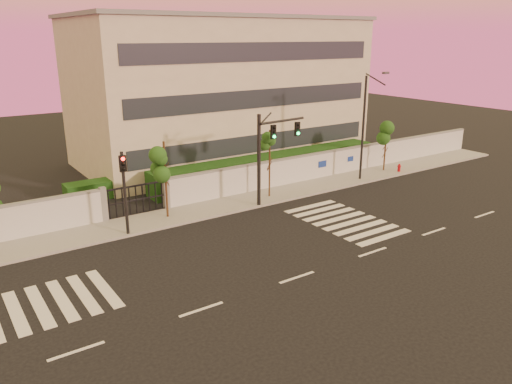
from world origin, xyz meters
The scene contains 13 objects.
ground centered at (0.00, 0.00, 0.00)m, with size 120.00×120.00×0.00m, color black.
sidewalk centered at (0.00, 10.50, 0.07)m, with size 60.00×3.00×0.15m, color gray.
perimeter_wall centered at (0.10, 12.00, 1.07)m, with size 60.00×0.36×2.20m.
hedge_row centered at (1.17, 14.74, 0.82)m, with size 41.00×4.25×1.80m.
institutional_building centered at (9.00, 21.99, 6.16)m, with size 24.40×12.40×12.25m.
road_markings centered at (-1.58, 3.76, 0.01)m, with size 57.00×7.62×0.02m.
street_tree_d centered at (-1.61, 10.52, 3.53)m, with size 1.61×1.28×4.80m.
street_tree_e centered at (5.85, 10.29, 3.48)m, with size 1.44×1.15×4.73m.
street_tree_f centered at (17.63, 10.62, 2.94)m, with size 1.54×1.22×3.98m.
traffic_signal_main centered at (4.97, 9.17, 3.82)m, with size 3.82×0.58×6.05m.
traffic_signal_secondary centered at (-4.62, 9.21, 3.05)m, with size 0.37×0.35×4.81m.
streetlight_east centered at (14.16, 9.72, 4.47)m, with size 0.49×1.99×8.27m.
fire_hydrant centered at (18.30, 9.61, 0.39)m, with size 0.31×0.29×0.79m.
Camera 1 is at (-13.28, -16.09, 10.69)m, focal length 35.00 mm.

